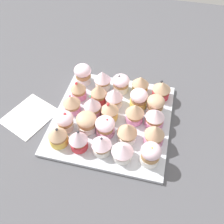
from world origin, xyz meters
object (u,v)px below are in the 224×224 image
(cupcake_4, at_px, (151,154))
(cupcake_10, at_px, (72,103))
(cupcake_12, at_px, (109,112))
(cupcake_2, at_px, (102,145))
(cupcake_5, at_px, (65,121))
(cupcake_7, at_px, (105,126))
(cupcake_1, at_px, (78,140))
(cupcake_24, at_px, (162,89))
(cupcake_21, at_px, (103,79))
(cupcake_6, at_px, (87,122))
(cupcake_0, at_px, (58,136))
(cupcake_15, at_px, (78,90))
(cupcake_13, at_px, (135,113))
(cupcake_14, at_px, (155,117))
(cupcake_20, at_px, (83,74))
(napkin, at_px, (29,116))
(cupcake_9, at_px, (154,134))
(cupcake_22, at_px, (120,83))
(cupcake_18, at_px, (139,98))
(cupcake_19, at_px, (155,104))
(cupcake_8, at_px, (127,132))
(cupcake_23, at_px, (140,84))
(baking_tray, at_px, (112,119))
(cupcake_16, at_px, (99,93))
(cupcake_3, at_px, (122,151))
(cupcake_11, at_px, (92,106))
(cupcake_17, at_px, (114,97))

(cupcake_4, distance_m, cupcake_10, 0.32)
(cupcake_12, bearing_deg, cupcake_2, -86.42)
(cupcake_5, xyz_separation_m, cupcake_7, (0.13, 0.01, 0.00))
(cupcake_1, height_order, cupcake_24, cupcake_1)
(cupcake_12, relative_size, cupcake_21, 0.91)
(cupcake_6, distance_m, cupcake_12, 0.08)
(cupcake_0, bearing_deg, cupcake_15, 90.22)
(cupcake_13, bearing_deg, cupcake_2, -117.78)
(cupcake_14, distance_m, cupcake_20, 0.32)
(cupcake_7, distance_m, napkin, 0.28)
(cupcake_9, xyz_separation_m, cupcake_12, (-0.15, 0.06, -0.00))
(cupcake_0, relative_size, cupcake_21, 0.93)
(cupcake_22, relative_size, napkin, 0.43)
(cupcake_4, xyz_separation_m, cupcake_18, (-0.07, 0.21, -0.00))
(cupcake_6, relative_size, cupcake_19, 0.97)
(cupcake_8, distance_m, cupcake_23, 0.22)
(baking_tray, relative_size, cupcake_20, 5.09)
(cupcake_13, bearing_deg, napkin, -170.48)
(cupcake_20, distance_m, cupcake_23, 0.22)
(cupcake_0, distance_m, cupcake_16, 0.21)
(cupcake_9, height_order, cupcake_18, cupcake_9)
(baking_tray, bearing_deg, cupcake_21, 116.93)
(cupcake_3, bearing_deg, cupcake_11, 133.02)
(cupcake_7, xyz_separation_m, cupcake_19, (0.14, 0.13, 0.00))
(cupcake_5, bearing_deg, cupcake_16, 61.89)
(cupcake_3, relative_size, cupcake_5, 0.94)
(cupcake_6, bearing_deg, cupcake_10, 137.06)
(cupcake_14, xyz_separation_m, cupcake_19, (-0.01, 0.06, -0.00))
(cupcake_13, height_order, napkin, cupcake_13)
(cupcake_4, bearing_deg, cupcake_17, 128.25)
(cupcake_3, relative_size, cupcake_8, 0.89)
(cupcake_0, height_order, cupcake_20, cupcake_20)
(cupcake_19, xyz_separation_m, cupcake_23, (-0.07, 0.08, 0.00))
(cupcake_4, bearing_deg, baking_tray, 137.59)
(cupcake_16, distance_m, cupcake_19, 0.20)
(cupcake_11, distance_m, cupcake_14, 0.21)
(cupcake_5, xyz_separation_m, cupcake_18, (0.21, 0.15, 0.00))
(cupcake_2, height_order, cupcake_11, cupcake_11)
(cupcake_6, bearing_deg, cupcake_21, 90.05)
(cupcake_20, height_order, cupcake_21, same)
(cupcake_17, xyz_separation_m, cupcake_18, (0.08, 0.01, -0.00))
(cupcake_0, bearing_deg, cupcake_23, 53.31)
(cupcake_5, height_order, cupcake_12, cupcake_12)
(cupcake_22, bearing_deg, cupcake_13, -58.58)
(cupcake_20, bearing_deg, cupcake_7, -56.52)
(cupcake_4, xyz_separation_m, cupcake_19, (-0.01, 0.20, -0.00))
(cupcake_11, bearing_deg, cupcake_1, -91.29)
(cupcake_11, bearing_deg, cupcake_12, -6.42)
(cupcake_3, relative_size, cupcake_21, 0.84)
(cupcake_19, bearing_deg, napkin, -164.59)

